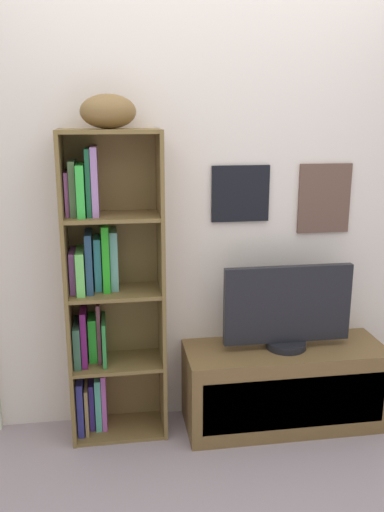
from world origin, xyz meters
The scene contains 5 objects.
back_wall centered at (0.00, 1.13, 1.27)m, with size 4.80×0.08×2.53m.
bookshelf centered at (-0.55, 0.99, 0.82)m, with size 0.51×0.29×1.65m.
football centered at (-0.49, 0.96, 1.73)m, with size 0.28×0.17×0.17m, color brown.
tv_stand centered at (0.44, 0.89, 0.23)m, with size 1.12×0.41×0.46m.
television centered at (0.44, 0.89, 0.69)m, with size 0.71×0.22×0.47m.
Camera 1 is at (-0.50, -1.77, 1.72)m, focal length 38.04 mm.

